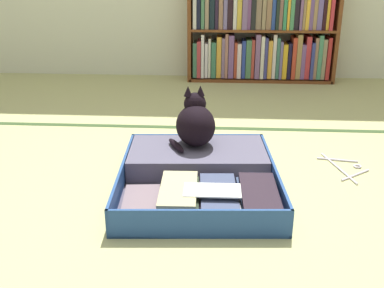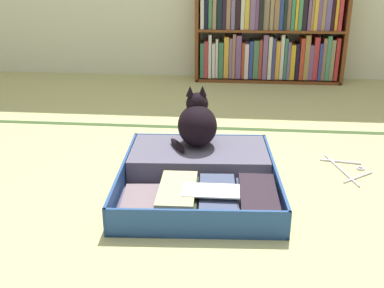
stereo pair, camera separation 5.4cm
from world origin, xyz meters
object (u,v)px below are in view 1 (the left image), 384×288
object	(u,v)px
open_suitcase	(200,174)
clothes_hanger	(345,167)
black_cat	(195,123)
bookshelf	(262,33)

from	to	relation	value
open_suitcase	clothes_hanger	distance (m)	0.75
black_cat	clothes_hanger	xyz separation A→B (m)	(0.75, 0.02, -0.22)
bookshelf	black_cat	xyz separation A→B (m)	(-0.45, -1.87, -0.18)
bookshelf	black_cat	world-z (taller)	bookshelf
open_suitcase	bookshelf	bearing A→B (deg)	78.67
clothes_hanger	black_cat	bearing A→B (deg)	-178.56
black_cat	clothes_hanger	bearing A→B (deg)	1.44
bookshelf	open_suitcase	bearing A→B (deg)	-101.33
open_suitcase	clothes_hanger	xyz separation A→B (m)	(0.71, 0.23, -0.05)
bookshelf	clothes_hanger	size ratio (longest dim) A/B	3.46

